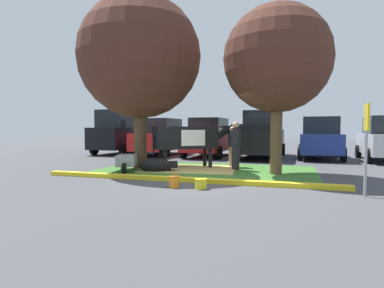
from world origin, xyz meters
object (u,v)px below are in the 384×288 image
bucket_yellow (201,183)px  wheelbarrow (126,161)px  bucket_orange (174,181)px  pickup_truck_black (261,135)px  sedan_red (162,137)px  calf_lying (156,165)px  person_handler (236,144)px  person_visitor_near (232,146)px  shade_tree_left (140,57)px  cow_holstein (189,138)px  parking_sign (366,131)px  shade_tree_right (277,59)px  sedan_blue (320,138)px  suv_black (123,132)px  hatchback_white (209,138)px

bucket_yellow → wheelbarrow: bearing=146.9°
bucket_orange → pickup_truck_black: pickup_truck_black is taller
wheelbarrow → sedan_red: bearing=103.7°
calf_lying → wheelbarrow: size_ratio=0.83×
person_handler → person_visitor_near: bearing=108.3°
calf_lying → person_handler: person_handler is taller
person_handler → bucket_yellow: 3.81m
shade_tree_left → cow_holstein: size_ratio=2.35×
person_handler → parking_sign: 4.89m
pickup_truck_black → wheelbarrow: bearing=-117.4°
calf_lying → bucket_orange: size_ratio=4.48×
cow_holstein → wheelbarrow: size_ratio=1.66×
calf_lying → wheelbarrow: (-0.97, -0.26, 0.15)m
bucket_orange → sedan_red: sedan_red is taller
pickup_truck_black → shade_tree_right: bearing=-80.1°
person_handler → wheelbarrow: bearing=-154.2°
calf_lying → bucket_yellow: bearing=-46.5°
shade_tree_right → sedan_blue: shade_tree_right is taller
parking_sign → suv_black: bearing=140.4°
parking_sign → hatchback_white: bearing=123.3°
cow_holstein → calf_lying: 1.70m
shade_tree_left → parking_sign: shade_tree_left is taller
bucket_orange → bucket_yellow: bucket_orange is taller
cow_holstein → sedan_red: size_ratio=0.59×
hatchback_white → shade_tree_right: bearing=-57.7°
cow_holstein → person_visitor_near: 1.72m
shade_tree_right → person_handler: shade_tree_right is taller
sedan_red → pickup_truck_black: bearing=2.4°
parking_sign → sedan_blue: size_ratio=0.44×
person_visitor_near → wheelbarrow: 3.98m
hatchback_white → shade_tree_left: bearing=-100.4°
pickup_truck_black → sedan_blue: pickup_truck_black is taller
cow_holstein → bucket_orange: bearing=-77.1°
shade_tree_left → hatchback_white: bearing=79.6°
suv_black → hatchback_white: suv_black is taller
hatchback_white → sedan_blue: same height
shade_tree_right → cow_holstein: 4.02m
cow_holstein → person_visitor_near: size_ratio=1.72×
person_visitor_near → cow_holstein: bearing=-148.2°
shade_tree_left → shade_tree_right: 4.80m
shade_tree_right → sedan_blue: (1.76, 6.31, -2.63)m
suv_black → shade_tree_right: bearing=-35.0°
person_visitor_near → shade_tree_left: bearing=-155.9°
cow_holstein → sedan_red: sedan_red is taller
sedan_blue → shade_tree_left: bearing=-136.4°
calf_lying → bucket_orange: 2.85m
bucket_yellow → sedan_blue: (3.35, 9.35, 0.85)m
shade_tree_left → person_visitor_near: size_ratio=4.06×
wheelbarrow → parking_sign: bearing=-15.3°
person_handler → wheelbarrow: (-3.38, -1.64, -0.53)m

